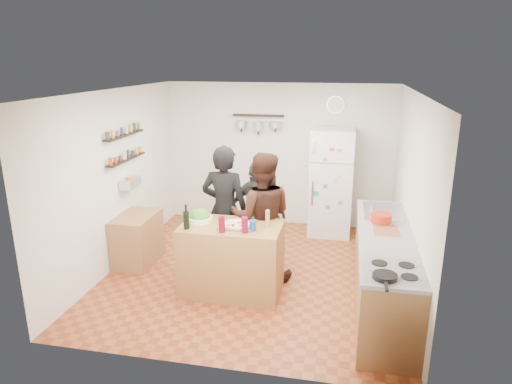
% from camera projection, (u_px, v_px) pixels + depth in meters
% --- Properties ---
extents(room_shell, '(4.20, 4.20, 4.20)m').
position_uv_depth(room_shell, '(260.00, 180.00, 6.44)').
color(room_shell, brown).
rests_on(room_shell, ground).
extents(prep_island, '(1.25, 0.72, 0.91)m').
position_uv_depth(prep_island, '(232.00, 259.00, 5.78)').
color(prep_island, '#A16D3B').
rests_on(prep_island, floor).
extents(pizza_board, '(0.42, 0.34, 0.02)m').
position_uv_depth(pizza_board, '(237.00, 226.00, 5.61)').
color(pizza_board, brown).
rests_on(pizza_board, prep_island).
extents(pizza, '(0.34, 0.34, 0.02)m').
position_uv_depth(pizza, '(237.00, 224.00, 5.61)').
color(pizza, beige).
rests_on(pizza, pizza_board).
extents(salad_bowl, '(0.32, 0.32, 0.06)m').
position_uv_depth(salad_bowl, '(200.00, 219.00, 5.77)').
color(salad_bowl, white).
rests_on(salad_bowl, prep_island).
extents(wine_bottle, '(0.07, 0.07, 0.22)m').
position_uv_depth(wine_bottle, '(186.00, 220.00, 5.51)').
color(wine_bottle, black).
rests_on(wine_bottle, prep_island).
extents(wine_glass_near, '(0.08, 0.08, 0.19)m').
position_uv_depth(wine_glass_near, '(222.00, 224.00, 5.41)').
color(wine_glass_near, '#610817').
rests_on(wine_glass_near, prep_island).
extents(wine_glass_far, '(0.08, 0.08, 0.19)m').
position_uv_depth(wine_glass_far, '(245.00, 225.00, 5.39)').
color(wine_glass_far, maroon).
rests_on(wine_glass_far, prep_island).
extents(pepper_mill, '(0.05, 0.05, 0.17)m').
position_uv_depth(pepper_mill, '(268.00, 220.00, 5.59)').
color(pepper_mill, '#B08249').
rests_on(pepper_mill, prep_island).
extents(salt_canister, '(0.08, 0.08, 0.13)m').
position_uv_depth(salt_canister, '(253.00, 226.00, 5.46)').
color(salt_canister, navy).
rests_on(salt_canister, prep_island).
extents(person_left, '(0.69, 0.48, 1.80)m').
position_uv_depth(person_left, '(225.00, 210.00, 6.26)').
color(person_left, black).
rests_on(person_left, floor).
extents(person_center, '(0.94, 0.78, 1.75)m').
position_uv_depth(person_center, '(262.00, 217.00, 6.06)').
color(person_center, black).
rests_on(person_center, floor).
extents(person_back, '(0.94, 0.58, 1.50)m').
position_uv_depth(person_back, '(257.00, 212.00, 6.63)').
color(person_back, '#2A2825').
rests_on(person_back, floor).
extents(counter_run, '(0.63, 2.63, 0.90)m').
position_uv_depth(counter_run, '(384.00, 271.00, 5.46)').
color(counter_run, '#9E7042').
rests_on(counter_run, floor).
extents(stove_top, '(0.60, 0.62, 0.02)m').
position_uv_depth(stove_top, '(394.00, 271.00, 4.44)').
color(stove_top, white).
rests_on(stove_top, counter_run).
extents(skillet, '(0.23, 0.23, 0.04)m').
position_uv_depth(skillet, '(385.00, 276.00, 4.27)').
color(skillet, black).
rests_on(skillet, stove_top).
extents(sink, '(0.50, 0.80, 0.03)m').
position_uv_depth(sink, '(383.00, 212.00, 6.13)').
color(sink, silver).
rests_on(sink, counter_run).
extents(cutting_board, '(0.30, 0.40, 0.02)m').
position_uv_depth(cutting_board, '(386.00, 231.00, 5.46)').
color(cutting_board, brown).
rests_on(cutting_board, counter_run).
extents(red_bowl, '(0.26, 0.26, 0.11)m').
position_uv_depth(red_bowl, '(381.00, 218.00, 5.72)').
color(red_bowl, red).
rests_on(red_bowl, counter_run).
extents(fridge, '(0.70, 0.68, 1.80)m').
position_uv_depth(fridge, '(331.00, 182.00, 7.64)').
color(fridge, white).
rests_on(fridge, floor).
extents(wall_clock, '(0.30, 0.03, 0.30)m').
position_uv_depth(wall_clock, '(336.00, 105.00, 7.59)').
color(wall_clock, silver).
rests_on(wall_clock, back_wall).
extents(spice_shelf_lower, '(0.12, 1.00, 0.02)m').
position_uv_depth(spice_shelf_lower, '(126.00, 159.00, 6.57)').
color(spice_shelf_lower, black).
rests_on(spice_shelf_lower, left_wall).
extents(spice_shelf_upper, '(0.12, 1.00, 0.02)m').
position_uv_depth(spice_shelf_upper, '(124.00, 135.00, 6.47)').
color(spice_shelf_upper, black).
rests_on(spice_shelf_upper, left_wall).
extents(produce_basket, '(0.18, 0.35, 0.14)m').
position_uv_depth(produce_basket, '(130.00, 183.00, 6.66)').
color(produce_basket, silver).
rests_on(produce_basket, left_wall).
extents(side_table, '(0.50, 0.80, 0.73)m').
position_uv_depth(side_table, '(138.00, 239.00, 6.64)').
color(side_table, '#AC7E48').
rests_on(side_table, floor).
extents(pot_rack, '(0.90, 0.04, 0.04)m').
position_uv_depth(pot_rack, '(258.00, 115.00, 7.83)').
color(pot_rack, black).
rests_on(pot_rack, back_wall).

